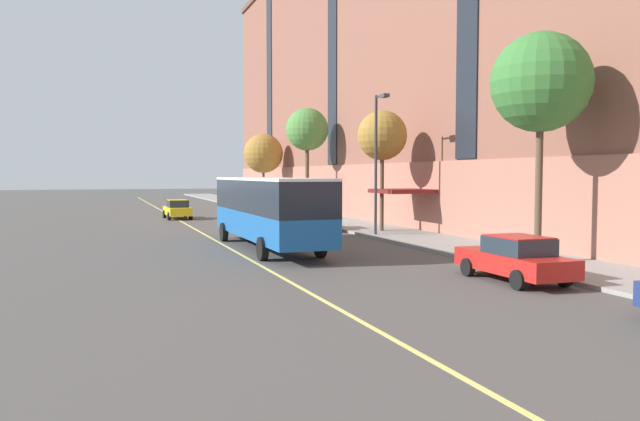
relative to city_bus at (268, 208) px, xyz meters
The scene contains 15 objects.
ground_plane 2.13m from the city_bus, 55.77° to the left, with size 260.00×260.00×0.00m, color #4C4947.
sidewalk 9.97m from the city_bus, 21.31° to the left, with size 4.61×160.00×0.15m, color gray.
apartment_facade 20.67m from the city_bus, ahead, with size 15.20×110.00×26.35m.
city_bus is the anchor object (origin of this frame).
parked_car_silver_0 26.08m from the city_bus, 77.83° to the left, with size 2.15×4.85×1.56m.
parked_car_white_2 10.52m from the city_bus, 57.58° to the left, with size 1.99×4.36×1.56m.
parked_car_silver_3 20.23m from the city_bus, 73.57° to the left, with size 2.03×4.65×1.56m.
parked_car_red_4 12.91m from the city_bus, 64.75° to the right, with size 2.02×4.63×1.56m.
taxi_cab 22.63m from the city_bus, 94.10° to the left, with size 2.03×4.39×1.56m.
street_tree_near_corner 13.40m from the city_bus, 44.65° to the right, with size 3.93×3.93×9.05m.
street_tree_mid_block 11.25m from the city_bus, 33.43° to the left, with size 3.05×3.05×7.39m.
street_tree_far_uptown 22.73m from the city_bus, 66.58° to the left, with size 3.54×3.54×8.98m.
street_tree_far_downtown 36.06m from the city_bus, 75.81° to the left, with size 4.13×4.13×7.74m.
street_lamp 8.71m from the city_bus, 25.38° to the left, with size 0.36×1.48×7.99m.
lane_centerline 4.43m from the city_bus, 115.56° to the left, with size 0.16×140.00×0.01m, color #E0D66B.
Camera 1 is at (-8.13, -29.61, 3.61)m, focal length 35.00 mm.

